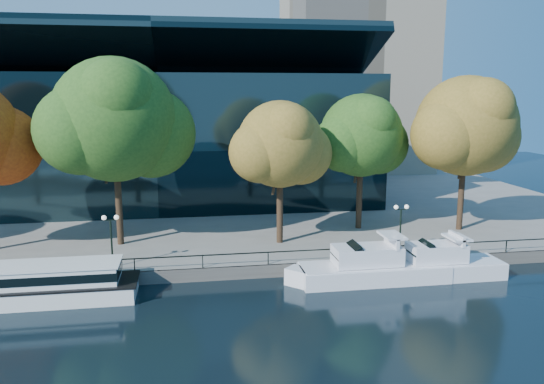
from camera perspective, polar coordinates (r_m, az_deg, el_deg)
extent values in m
plane|color=black|center=(38.04, -7.25, -11.05)|extent=(160.00, 160.00, 0.00)
cube|color=slate|center=(73.12, -8.34, -0.10)|extent=(90.00, 67.00, 1.00)
cube|color=#47443F|center=(40.72, -7.43, -8.81)|extent=(90.00, 0.25, 1.00)
cube|color=black|center=(40.46, -7.49, -6.78)|extent=(88.20, 0.08, 0.08)
cube|color=black|center=(40.61, -7.47, -7.46)|extent=(0.07, 0.07, 0.90)
cube|color=black|center=(67.69, -11.84, 5.34)|extent=(50.00, 24.00, 16.00)
cube|color=black|center=(63.52, -12.32, 13.57)|extent=(50.00, 17.14, 7.86)
cube|color=white|center=(40.23, -25.13, -9.89)|extent=(14.84, 3.60, 1.17)
cube|color=black|center=(40.04, -25.20, -9.08)|extent=(15.13, 3.67, 0.13)
cube|color=white|center=(39.68, -24.53, -8.18)|extent=(11.57, 2.95, 1.27)
cube|color=black|center=(39.67, -24.54, -8.11)|extent=(11.72, 3.03, 0.58)
cube|color=white|center=(39.48, -24.61, -7.23)|extent=(11.87, 3.10, 0.11)
cube|color=white|center=(41.06, 10.86, -8.55)|extent=(11.17, 3.19, 1.28)
cube|color=white|center=(39.55, 3.14, -9.13)|extent=(2.45, 2.45, 1.28)
cube|color=white|center=(40.85, 10.89, -7.68)|extent=(10.95, 3.13, 0.09)
cube|color=white|center=(40.43, 10.18, -6.69)|extent=(5.03, 2.39, 1.38)
cube|color=black|center=(39.95, 8.21, -6.68)|extent=(2.20, 2.30, 1.74)
cube|color=white|center=(40.80, 12.76, -5.15)|extent=(0.27, 2.49, 0.85)
cube|color=white|center=(40.69, 12.78, -4.57)|extent=(1.49, 2.49, 0.16)
cube|color=white|center=(43.10, 17.73, -7.96)|extent=(9.42, 2.93, 1.26)
cube|color=white|center=(41.23, 11.82, -8.52)|extent=(2.31, 2.31, 1.26)
cube|color=white|center=(42.91, 17.78, -7.14)|extent=(9.23, 2.87, 0.08)
cube|color=white|center=(42.48, 17.27, -6.21)|extent=(4.24, 2.20, 1.36)
cube|color=black|center=(41.92, 15.77, -6.20)|extent=(1.91, 2.11, 1.58)
cube|color=white|center=(42.94, 19.26, -4.77)|extent=(0.26, 2.29, 0.84)
cube|color=white|center=(42.91, 19.27, -4.63)|extent=(1.46, 2.29, 0.16)
sphere|color=#97260C|center=(49.29, -27.15, 4.47)|extent=(6.62, 6.62, 6.62)
cylinder|color=black|center=(47.36, -16.21, -0.36)|extent=(0.56, 0.56, 8.62)
cylinder|color=black|center=(46.99, -15.78, 3.76)|extent=(1.32, 2.02, 4.30)
cylinder|color=black|center=(46.65, -16.93, 3.27)|extent=(1.21, 1.38, 3.84)
sphere|color=#224A17|center=(46.61, -16.62, 7.47)|extent=(10.43, 10.43, 10.43)
sphere|color=#224A17|center=(47.97, -12.89, 6.16)|extent=(7.82, 7.82, 7.82)
sphere|color=#224A17|center=(46.03, -19.96, 6.26)|extent=(7.30, 7.30, 7.30)
sphere|color=#224A17|center=(44.42, -16.40, 9.70)|extent=(6.26, 6.26, 6.26)
cylinder|color=black|center=(46.17, 0.84, -1.28)|extent=(0.56, 0.56, 6.93)
cylinder|color=black|center=(45.97, 1.42, 2.12)|extent=(1.13, 1.69, 3.48)
cylinder|color=black|center=(45.36, 0.42, 1.69)|extent=(1.04, 1.17, 3.11)
sphere|color=brown|center=(45.38, 0.86, 5.16)|extent=(7.44, 7.44, 7.44)
sphere|color=brown|center=(46.96, 3.08, 4.19)|extent=(5.58, 5.58, 5.58)
sphere|color=brown|center=(44.41, -1.34, 4.31)|extent=(5.21, 5.21, 5.21)
sphere|color=brown|center=(43.88, 1.69, 6.67)|extent=(4.47, 4.47, 4.47)
cylinder|color=black|center=(51.78, 9.39, 0.05)|extent=(0.56, 0.56, 7.21)
cylinder|color=black|center=(51.69, 9.94, 3.19)|extent=(1.16, 1.75, 3.61)
cylinder|color=black|center=(50.97, 9.16, 2.82)|extent=(1.06, 1.20, 3.23)
sphere|color=#224A17|center=(51.07, 9.57, 6.02)|extent=(7.84, 7.84, 7.84)
sphere|color=#224A17|center=(52.99, 11.35, 5.06)|extent=(5.88, 5.88, 5.88)
sphere|color=#224A17|center=(49.78, 7.70, 5.27)|extent=(5.49, 5.49, 5.49)
sphere|color=#224A17|center=(49.64, 10.64, 7.44)|extent=(4.70, 4.70, 4.70)
cylinder|color=black|center=(53.67, 19.72, 0.33)|extent=(0.56, 0.56, 7.95)
cylinder|color=black|center=(53.65, 20.29, 3.67)|extent=(1.24, 1.89, 3.97)
cylinder|color=black|center=(52.81, 19.68, 3.29)|extent=(1.14, 1.29, 3.55)
sphere|color=brown|center=(53.00, 20.12, 6.69)|extent=(9.35, 9.35, 9.35)
sphere|color=brown|center=(55.57, 21.66, 5.53)|extent=(7.01, 7.01, 7.01)
sphere|color=brown|center=(51.11, 18.28, 5.88)|extent=(6.55, 6.55, 6.55)
sphere|color=brown|center=(51.54, 21.72, 8.31)|extent=(5.61, 5.61, 5.61)
cylinder|color=black|center=(41.79, -16.86, -5.38)|extent=(0.14, 0.14, 3.60)
cube|color=black|center=(41.33, -17.00, -2.91)|extent=(0.90, 0.06, 0.06)
sphere|color=white|center=(41.35, -17.63, -2.65)|extent=(0.36, 0.36, 0.36)
sphere|color=white|center=(41.23, -16.39, -2.62)|extent=(0.36, 0.36, 0.36)
cylinder|color=black|center=(44.83, 13.63, -4.13)|extent=(0.14, 0.14, 3.60)
cube|color=black|center=(44.40, 13.73, -1.82)|extent=(0.90, 0.06, 0.06)
sphere|color=white|center=(44.19, 13.20, -1.60)|extent=(0.36, 0.36, 0.36)
sphere|color=white|center=(44.53, 14.27, -1.55)|extent=(0.36, 0.36, 0.36)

